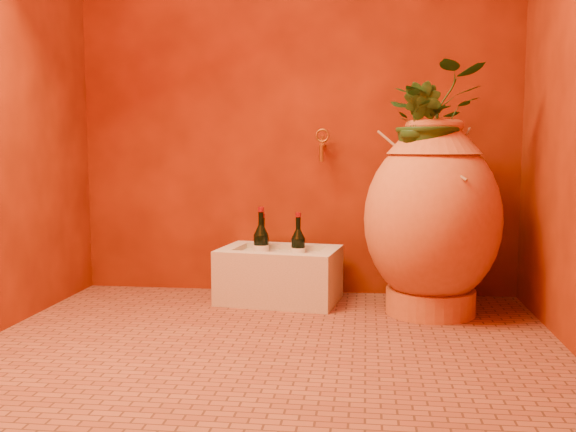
# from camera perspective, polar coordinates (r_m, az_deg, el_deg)

# --- Properties ---
(floor) EXTENTS (2.50, 2.50, 0.00)m
(floor) POSITION_cam_1_polar(r_m,az_deg,el_deg) (2.82, -1.57, -11.17)
(floor) COLOR brown
(floor) RESTS_ON ground
(wall_back) EXTENTS (2.50, 0.02, 2.50)m
(wall_back) POSITION_cam_1_polar(r_m,az_deg,el_deg) (3.71, 0.72, 12.48)
(wall_back) COLOR #571604
(wall_back) RESTS_ON ground
(amphora) EXTENTS (0.78, 0.78, 0.97)m
(amphora) POSITION_cam_1_polar(r_m,az_deg,el_deg) (3.29, 12.70, -0.23)
(amphora) COLOR #BF6A35
(amphora) RESTS_ON floor
(stone_basin) EXTENTS (0.68, 0.51, 0.29)m
(stone_basin) POSITION_cam_1_polar(r_m,az_deg,el_deg) (3.52, -0.76, -5.34)
(stone_basin) COLOR beige
(stone_basin) RESTS_ON floor
(wine_bottle_a) EXTENTS (0.09, 0.09, 0.35)m
(wine_bottle_a) POSITION_cam_1_polar(r_m,az_deg,el_deg) (3.54, -2.41, -2.84)
(wine_bottle_a) COLOR black
(wine_bottle_a) RESTS_ON stone_basin
(wine_bottle_b) EXTENTS (0.08, 0.08, 0.31)m
(wine_bottle_b) POSITION_cam_1_polar(r_m,az_deg,el_deg) (3.60, -2.29, -2.94)
(wine_bottle_b) COLOR black
(wine_bottle_b) RESTS_ON stone_basin
(wine_bottle_c) EXTENTS (0.08, 0.08, 0.32)m
(wine_bottle_c) POSITION_cam_1_polar(r_m,az_deg,el_deg) (3.52, 0.91, -3.07)
(wine_bottle_c) COLOR black
(wine_bottle_c) RESTS_ON stone_basin
(wall_tap) EXTENTS (0.08, 0.16, 0.18)m
(wall_tap) POSITION_cam_1_polar(r_m,az_deg,el_deg) (3.58, 3.05, 6.45)
(wall_tap) COLOR #A27425
(wall_tap) RESTS_ON wall_back
(plant_main) EXTENTS (0.59, 0.56, 0.53)m
(plant_main) POSITION_cam_1_polar(r_m,az_deg,el_deg) (3.26, 12.60, 8.42)
(plant_main) COLOR #1C4217
(plant_main) RESTS_ON amphora
(plant_side) EXTENTS (0.28, 0.28, 0.40)m
(plant_side) POSITION_cam_1_polar(r_m,az_deg,el_deg) (3.17, 11.76, 7.94)
(plant_side) COLOR #1C4217
(plant_side) RESTS_ON amphora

